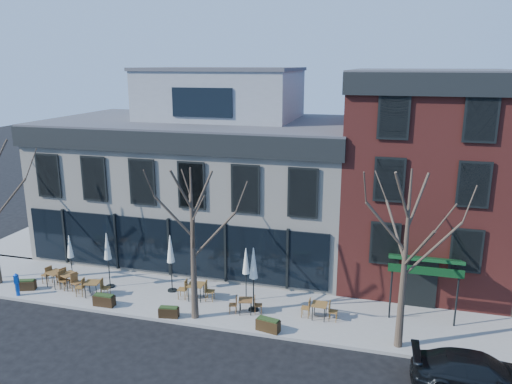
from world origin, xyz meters
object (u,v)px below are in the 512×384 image
(umbrella_0, at_px, (70,249))
(parked_sedan, at_px, (478,374))
(cafe_set_0, at_px, (55,277))
(call_box, at_px, (17,284))

(umbrella_0, bearing_deg, parked_sedan, -11.42)
(parked_sedan, distance_m, cafe_set_0, 20.29)
(parked_sedan, relative_size, call_box, 3.86)
(cafe_set_0, distance_m, umbrella_0, 1.61)
(cafe_set_0, bearing_deg, umbrella_0, 59.99)
(parked_sedan, xyz_separation_m, umbrella_0, (-19.58, 3.95, 1.30))
(parked_sedan, xyz_separation_m, call_box, (-21.19, 1.72, 0.11))
(parked_sedan, height_order, umbrella_0, umbrella_0)
(call_box, xyz_separation_m, cafe_set_0, (1.15, 1.44, -0.13))
(parked_sedan, xyz_separation_m, cafe_set_0, (-20.04, 3.16, -0.02))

